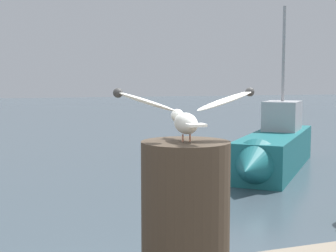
# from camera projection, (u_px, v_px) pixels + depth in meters

# --- Properties ---
(mooring_post) EXTENTS (0.42, 0.42, 0.76)m
(mooring_post) POSITION_uv_depth(u_px,v_px,m) (185.00, 221.00, 2.27)
(mooring_post) COLOR #382D23
(mooring_post) RESTS_ON harbor_quay
(seagull) EXTENTS (0.68, 0.39, 0.25)m
(seagull) POSITION_uv_depth(u_px,v_px,m) (186.00, 114.00, 2.22)
(seagull) COLOR tan
(seagull) RESTS_ON mooring_post
(boat_teal) EXTENTS (4.54, 4.81, 4.13)m
(boat_teal) POSITION_uv_depth(u_px,v_px,m) (274.00, 149.00, 11.54)
(boat_teal) COLOR #1E7075
(boat_teal) RESTS_ON ground_plane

